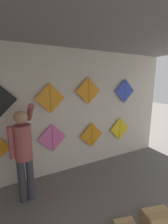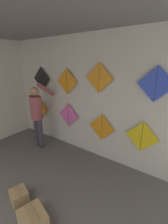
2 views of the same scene
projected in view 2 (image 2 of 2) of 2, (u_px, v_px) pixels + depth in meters
back_panel at (84, 98)px, 3.57m from camera, size 5.47×0.06×2.80m
shopkeeper at (37, 112)px, 3.84m from camera, size 0.44×0.61×1.75m
cardboard_box at (33, 220)px, 2.09m from camera, size 0.47×0.43×0.23m
cardboard_box_spare at (19, 196)px, 2.47m from camera, size 0.34×0.31×0.22m
kite_0 at (40, 108)px, 4.53m from camera, size 0.63×0.01×0.63m
kite_1 at (68, 115)px, 3.91m from camera, size 0.63×0.01×0.63m
kite_2 at (101, 127)px, 3.40m from camera, size 0.63×0.01×0.63m
kite_3 at (142, 137)px, 2.91m from camera, size 0.63×0.01×0.63m
kite_4 at (41, 78)px, 4.14m from camera, size 0.63×0.01×0.63m
kite_5 at (67, 81)px, 3.64m from camera, size 0.63×0.01×0.63m
kite_6 at (99, 78)px, 3.11m from camera, size 0.63×0.01×0.63m
kite_7 at (156, 84)px, 2.52m from camera, size 0.63×0.01×0.63m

